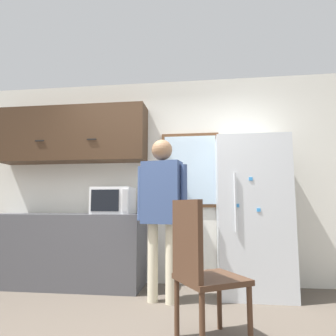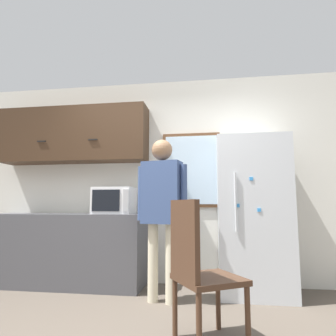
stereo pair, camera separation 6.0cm
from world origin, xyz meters
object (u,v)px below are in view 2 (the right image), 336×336
microwave (114,201)px  person (162,201)px  chair (198,265)px  refrigerator (253,215)px

microwave → person: (0.68, -0.44, -0.01)m
person → chair: (0.42, -0.90, -0.49)m
refrigerator → chair: refrigerator is taller
person → refrigerator: bearing=33.4°
refrigerator → person: bearing=-157.4°
person → chair: person is taller
microwave → chair: 1.80m
chair → refrigerator: bearing=-54.7°
microwave → refrigerator: 1.68m
chair → person: bearing=-5.9°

